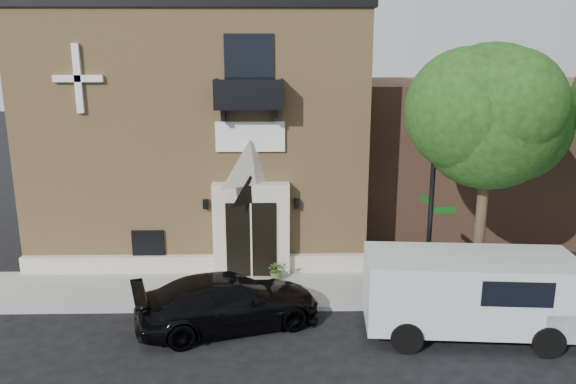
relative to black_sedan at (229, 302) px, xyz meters
name	(u,v)px	position (x,y,z in m)	size (l,w,h in m)	color
ground	(282,312)	(1.51, 0.89, -0.76)	(120.00, 120.00, 0.00)	black
sidewalk	(312,289)	(2.51, 2.39, -0.68)	(42.00, 3.00, 0.15)	gray
church	(208,126)	(-1.47, 8.84, 3.88)	(12.20, 11.01, 9.30)	#AB8451
neighbour_building	(547,154)	(13.51, 9.89, 2.44)	(18.00, 8.00, 6.40)	brown
street_tree_left	(492,116)	(7.54, 1.23, 5.11)	(4.97, 4.38, 7.77)	#38281C
black_sedan	(229,302)	(0.00, 0.00, 0.00)	(2.13, 5.23, 1.52)	black
cargo_van	(477,292)	(6.82, -0.64, 0.52)	(5.80, 2.76, 2.29)	silver
street_sign	(431,213)	(6.03, 1.46, 2.17)	(0.93, 0.87, 5.51)	black
fire_hydrant	(391,290)	(4.86, 1.12, -0.20)	(0.48, 0.38, 0.84)	#AC1106
dumpster	(505,279)	(8.47, 1.43, 0.01)	(1.95, 1.22, 1.22)	#0E3518
planter	(277,270)	(1.38, 2.97, -0.25)	(0.65, 0.57, 0.73)	#4A672C
pedestrian_near	(500,273)	(8.37, 1.56, 0.16)	(0.56, 0.37, 1.53)	black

